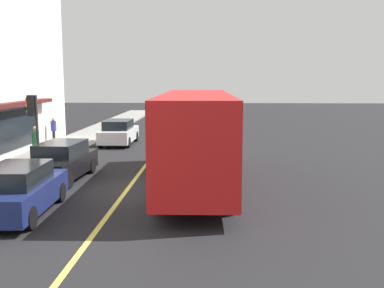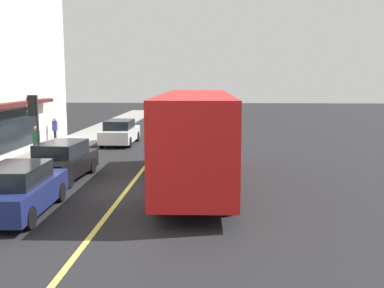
# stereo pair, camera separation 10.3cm
# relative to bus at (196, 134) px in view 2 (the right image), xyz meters

# --- Properties ---
(ground) EXTENTS (120.00, 120.00, 0.00)m
(ground) POSITION_rel_bus_xyz_m (-0.76, 2.51, -1.99)
(ground) COLOR black
(lane_centre_stripe) EXTENTS (36.00, 0.16, 0.01)m
(lane_centre_stripe) POSITION_rel_bus_xyz_m (-0.76, 2.51, -1.98)
(lane_centre_stripe) COLOR #D8D14C
(lane_centre_stripe) RESTS_ON ground
(bus) EXTENTS (11.18, 2.80, 3.50)m
(bus) POSITION_rel_bus_xyz_m (0.00, 0.00, 0.00)
(bus) COLOR red
(bus) RESTS_ON ground
(traffic_light) EXTENTS (0.30, 0.52, 3.20)m
(traffic_light) POSITION_rel_bus_xyz_m (2.30, 7.15, 0.55)
(traffic_light) COLOR #2D2D33
(traffic_light) RESTS_ON sidewalk
(car_navy) EXTENTS (4.36, 1.99, 1.52)m
(car_navy) POSITION_rel_bus_xyz_m (-4.06, 5.20, -1.24)
(car_navy) COLOR navy
(car_navy) RESTS_ON ground
(car_white) EXTENTS (4.31, 1.87, 1.52)m
(car_white) POSITION_rel_bus_xyz_m (10.78, 5.14, -1.24)
(car_white) COLOR white
(car_white) RESTS_ON ground
(car_black) EXTENTS (4.38, 2.03, 1.52)m
(car_black) POSITION_rel_bus_xyz_m (0.72, 5.49, -1.24)
(car_black) COLOR black
(car_black) RESTS_ON ground
(pedestrian_by_curb) EXTENTS (0.34, 0.34, 1.57)m
(pedestrian_by_curb) POSITION_rel_bus_xyz_m (10.03, 8.97, -0.90)
(pedestrian_by_curb) COLOR black
(pedestrian_by_curb) RESTS_ON sidewalk
(pedestrian_mid_block) EXTENTS (0.34, 0.34, 1.70)m
(pedestrian_mid_block) POSITION_rel_bus_xyz_m (3.76, 7.65, -0.82)
(pedestrian_mid_block) COLOR black
(pedestrian_mid_block) RESTS_ON sidewalk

